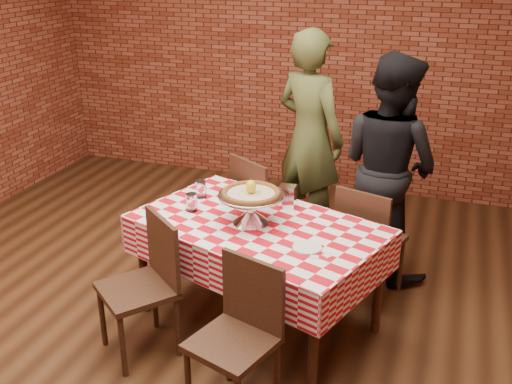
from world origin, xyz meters
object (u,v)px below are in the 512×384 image
Objects in this scene: chair_near_left at (137,290)px; diner_black at (389,166)px; water_glass_right at (201,189)px; water_glass_left at (192,202)px; table at (257,274)px; pizza at (251,194)px; pizza_stand at (251,209)px; chair_far_left at (268,209)px; condiment_caddy at (288,196)px; chair_far_right at (371,241)px; chair_near_right at (232,344)px; diner_olive at (310,137)px.

chair_near_left is 0.52× the size of diner_black.
water_glass_right is 0.07× the size of diner_black.
diner_black is (1.19, 1.02, 0.05)m from water_glass_left.
table is 0.59m from pizza.
pizza_stand is 0.47× the size of chair_far_left.
diner_black reaches higher than condiment_caddy.
chair_far_right is at bearing 24.46° from condiment_caddy.
chair_near_right is 0.96× the size of chair_far_left.
diner_olive reaches higher than chair_far_right.
table is 12.70× the size of water_glass_left.
chair_near_right is at bearing 119.90° from diner_olive.
water_glass_left is 0.14× the size of chair_far_right.
water_glass_left is 0.71m from chair_near_left.
chair_near_left is at bearing -95.55° from water_glass_right.
pizza_stand reaches higher than table.
diner_olive is (-0.02, 1.42, 0.54)m from table.
diner_black is (0.75, 1.05, 0.02)m from pizza_stand.
chair_near_right is at bearing 133.60° from chair_far_left.
pizza is at bearing 120.86° from chair_near_right.
water_glass_right is 1.26m from diner_olive.
chair_far_right is (1.20, 0.33, -0.37)m from water_glass_right.
pizza reaches higher than water_glass_right.
condiment_caddy reaches higher than chair_near_left.
chair_far_left reaches higher than chair_near_left.
pizza is at bearing 114.54° from diner_olive.
diner_black reaches higher than chair_far_right.
diner_olive reaches higher than table.
pizza reaches higher than chair_near_left.
pizza reaches higher than table.
chair_near_left reaches higher than table.
table is at bearing -111.22° from condiment_caddy.
chair_far_left is at bearing 118.45° from condiment_caddy.
condiment_caddy reaches higher than chair_far_right.
water_glass_right is at bearing -177.91° from condiment_caddy.
chair_near_left is 1.02× the size of chair_far_right.
diner_olive is (0.19, 0.57, 0.46)m from chair_far_left.
chair_far_right is 0.51× the size of diner_black.
pizza reaches higher than condiment_caddy.
pizza_stand reaches higher than chair_near_left.
chair_far_left is at bearing 61.55° from water_glass_right.
table is 1.74× the size of chair_near_left.
condiment_caddy is (0.11, 0.32, 0.46)m from table.
condiment_caddy is at bearing 4.22° from water_glass_right.
water_glass_right is 0.07× the size of diner_olive.
diner_olive is (0.47, 1.39, 0.10)m from water_glass_left.
water_glass_left is (-0.44, 0.04, -0.04)m from pizza_stand.
chair_far_left reaches higher than water_glass_left.
condiment_caddy is 1.20m from chair_near_left.
chair_near_right is 2.34m from diner_olive.
diner_black is at bearing 56.21° from table.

